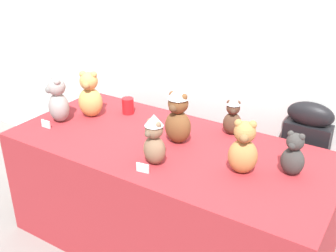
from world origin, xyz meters
name	(u,v)px	position (x,y,z in m)	size (l,w,h in m)	color
wall_back	(224,25)	(0.00, 0.94, 1.30)	(7.00, 0.08, 2.60)	white
display_table	(168,196)	(0.00, 0.25, 0.36)	(1.93, 0.87, 0.72)	maroon
instrument_case	(301,169)	(0.66, 0.82, 0.47)	(0.28, 0.12, 0.94)	black
teddy_bear_chestnut	(178,115)	(0.03, 0.31, 0.90)	(0.17, 0.15, 0.35)	brown
teddy_bear_charcoal	(293,155)	(0.70, 0.31, 0.83)	(0.13, 0.11, 0.24)	#383533
teddy_bear_honey	(90,96)	(-0.66, 0.32, 0.87)	(0.20, 0.19, 0.32)	tan
teddy_bear_caramel	(243,149)	(0.48, 0.20, 0.86)	(0.18, 0.17, 0.29)	#B27A42
teddy_bear_ash	(58,101)	(-0.78, 0.15, 0.86)	(0.20, 0.19, 0.30)	gray
teddy_bear_mocha	(154,140)	(0.05, 0.03, 0.86)	(0.15, 0.14, 0.29)	#7F6047
teddy_bear_cocoa	(233,116)	(0.26, 0.58, 0.85)	(0.14, 0.13, 0.25)	#4C3323
party_cup_red	(128,106)	(-0.48, 0.49, 0.78)	(0.08, 0.08, 0.11)	red
name_card_front_left	(46,124)	(-0.78, 0.03, 0.75)	(0.07, 0.01, 0.05)	white
name_card_front_middle	(143,168)	(0.05, -0.08, 0.75)	(0.07, 0.01, 0.05)	white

